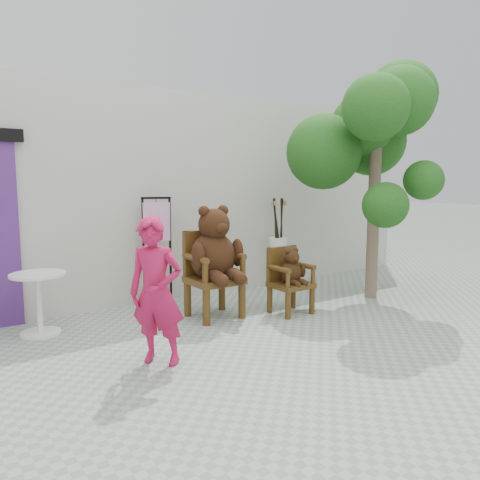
{
  "coord_description": "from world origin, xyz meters",
  "views": [
    {
      "loc": [
        -3.4,
        -3.47,
        1.73
      ],
      "look_at": [
        0.11,
        1.57,
        0.95
      ],
      "focal_mm": 35.0,
      "sensor_mm": 36.0,
      "label": 1
    }
  ],
  "objects_px": {
    "tree": "(372,128)",
    "chair_big": "(214,255)",
    "stool_bucket": "(278,248)",
    "display_stand": "(157,265)",
    "cafe_table": "(39,296)",
    "person": "(157,293)",
    "chair_small": "(290,274)"
  },
  "relations": [
    {
      "from": "display_stand",
      "to": "stool_bucket",
      "type": "distance_m",
      "value": 2.12
    },
    {
      "from": "tree",
      "to": "display_stand",
      "type": "bearing_deg",
      "value": 155.53
    },
    {
      "from": "person",
      "to": "cafe_table",
      "type": "bearing_deg",
      "value": 160.67
    },
    {
      "from": "display_stand",
      "to": "chair_small",
      "type": "bearing_deg",
      "value": -25.37
    },
    {
      "from": "person",
      "to": "stool_bucket",
      "type": "distance_m",
      "value": 3.59
    },
    {
      "from": "person",
      "to": "cafe_table",
      "type": "distance_m",
      "value": 1.79
    },
    {
      "from": "chair_big",
      "to": "stool_bucket",
      "type": "height_order",
      "value": "stool_bucket"
    },
    {
      "from": "chair_big",
      "to": "person",
      "type": "bearing_deg",
      "value": -139.85
    },
    {
      "from": "chair_small",
      "to": "cafe_table",
      "type": "xyz_separation_m",
      "value": [
        -2.89,
        0.94,
        -0.08
      ]
    },
    {
      "from": "person",
      "to": "tree",
      "type": "height_order",
      "value": "tree"
    },
    {
      "from": "chair_small",
      "to": "display_stand",
      "type": "distance_m",
      "value": 1.81
    },
    {
      "from": "stool_bucket",
      "to": "tree",
      "type": "bearing_deg",
      "value": -61.71
    },
    {
      "from": "chair_big",
      "to": "chair_small",
      "type": "height_order",
      "value": "chair_big"
    },
    {
      "from": "chair_big",
      "to": "cafe_table",
      "type": "height_order",
      "value": "chair_big"
    },
    {
      "from": "cafe_table",
      "to": "chair_big",
      "type": "bearing_deg",
      "value": -15.35
    },
    {
      "from": "stool_bucket",
      "to": "person",
      "type": "bearing_deg",
      "value": -147.5
    },
    {
      "from": "chair_big",
      "to": "person",
      "type": "xyz_separation_m",
      "value": [
        -1.28,
        -1.08,
        -0.09
      ]
    },
    {
      "from": "cafe_table",
      "to": "tree",
      "type": "height_order",
      "value": "tree"
    },
    {
      "from": "display_stand",
      "to": "chair_big",
      "type": "bearing_deg",
      "value": -47.43
    },
    {
      "from": "cafe_table",
      "to": "tree",
      "type": "distance_m",
      "value": 4.94
    },
    {
      "from": "tree",
      "to": "chair_big",
      "type": "bearing_deg",
      "value": 170.34
    },
    {
      "from": "chair_small",
      "to": "chair_big",
      "type": "bearing_deg",
      "value": 156.6
    },
    {
      "from": "cafe_table",
      "to": "stool_bucket",
      "type": "height_order",
      "value": "stool_bucket"
    },
    {
      "from": "chair_big",
      "to": "cafe_table",
      "type": "bearing_deg",
      "value": 164.65
    },
    {
      "from": "cafe_table",
      "to": "display_stand",
      "type": "bearing_deg",
      "value": 11.23
    },
    {
      "from": "chair_small",
      "to": "tree",
      "type": "distance_m",
      "value": 2.47
    },
    {
      "from": "stool_bucket",
      "to": "cafe_table",
      "type": "bearing_deg",
      "value": -175.39
    },
    {
      "from": "chair_big",
      "to": "tree",
      "type": "xyz_separation_m",
      "value": [
        2.42,
        -0.41,
        1.69
      ]
    },
    {
      "from": "chair_small",
      "to": "display_stand",
      "type": "height_order",
      "value": "display_stand"
    },
    {
      "from": "chair_small",
      "to": "cafe_table",
      "type": "bearing_deg",
      "value": 162.02
    },
    {
      "from": "stool_bucket",
      "to": "tree",
      "type": "xyz_separation_m",
      "value": [
        0.68,
        -1.25,
        1.84
      ]
    },
    {
      "from": "cafe_table",
      "to": "display_stand",
      "type": "distance_m",
      "value": 1.64
    }
  ]
}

